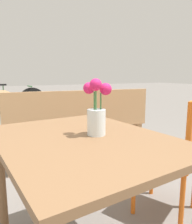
% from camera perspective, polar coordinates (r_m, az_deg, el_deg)
% --- Properties ---
extents(table_front, '(0.84, 1.04, 0.72)m').
position_cam_1_polar(table_front, '(1.10, -3.52, -11.48)').
color(table_front, brown).
rests_on(table_front, ground_plane).
extents(flower_vase, '(0.14, 0.12, 0.28)m').
position_cam_1_polar(flower_vase, '(1.08, 0.10, -0.42)').
color(flower_vase, silver).
rests_on(flower_vase, table_front).
extents(cafe_chair, '(0.53, 0.53, 0.86)m').
position_cam_1_polar(cafe_chair, '(1.65, 20.72, -9.35)').
color(cafe_chair, orange).
rests_on(cafe_chair, ground_plane).
extents(bench_middle, '(1.63, 0.53, 0.85)m').
position_cam_1_polar(bench_middle, '(2.47, -4.42, -3.26)').
color(bench_middle, tan).
rests_on(bench_middle, ground_plane).
extents(bicycle, '(1.69, 0.44, 0.79)m').
position_cam_1_polar(bicycle, '(5.81, -21.08, 2.62)').
color(bicycle, black).
rests_on(bicycle, ground_plane).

